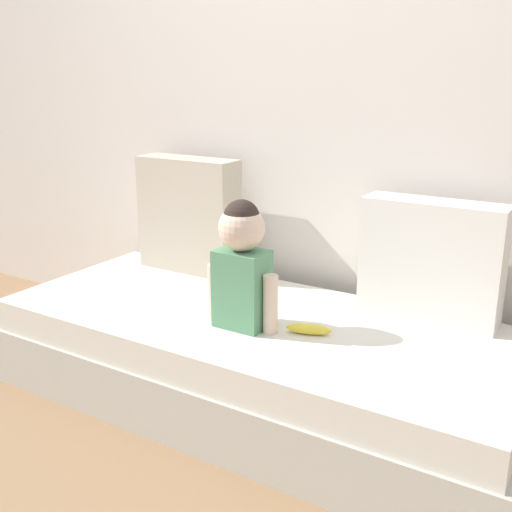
{
  "coord_description": "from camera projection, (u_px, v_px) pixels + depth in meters",
  "views": [
    {
      "loc": [
        1.18,
        -1.92,
        1.31
      ],
      "look_at": [
        0.01,
        0.0,
        0.63
      ],
      "focal_mm": 42.62,
      "sensor_mm": 36.0,
      "label": 1
    }
  ],
  "objects": [
    {
      "name": "ground_plane",
      "position": [
        255.0,
        400.0,
        2.53
      ],
      "size": [
        12.0,
        12.0,
        0.0
      ],
      "primitive_type": "plane",
      "color": "#93704C"
    },
    {
      "name": "couch",
      "position": [
        255.0,
        360.0,
        2.48
      ],
      "size": [
        2.14,
        0.9,
        0.38
      ],
      "color": "beige",
      "rests_on": "ground"
    },
    {
      "name": "toddler",
      "position": [
        242.0,
        261.0,
        2.25
      ],
      "size": [
        0.3,
        0.17,
        0.49
      ],
      "color": "#568E66",
      "rests_on": "couch"
    },
    {
      "name": "throw_pillow_right",
      "position": [
        431.0,
        261.0,
        2.35
      ],
      "size": [
        0.54,
        0.16,
        0.47
      ],
      "primitive_type": "cube",
      "color": "silver",
      "rests_on": "couch"
    },
    {
      "name": "banana",
      "position": [
        309.0,
        329.0,
        2.25
      ],
      "size": [
        0.18,
        0.1,
        0.04
      ],
      "primitive_type": "ellipsoid",
      "rotation": [
        0.0,
        0.0,
        0.32
      ],
      "color": "yellow",
      "rests_on": "couch"
    },
    {
      "name": "back_wall",
      "position": [
        323.0,
        111.0,
        2.67
      ],
      "size": [
        5.34,
        0.1,
        2.3
      ],
      "primitive_type": "cube",
      "color": "silver",
      "rests_on": "ground"
    },
    {
      "name": "throw_pillow_left",
      "position": [
        189.0,
        215.0,
        2.92
      ],
      "size": [
        0.51,
        0.16,
        0.55
      ],
      "primitive_type": "cube",
      "color": "#C1B29E",
      "rests_on": "couch"
    }
  ]
}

